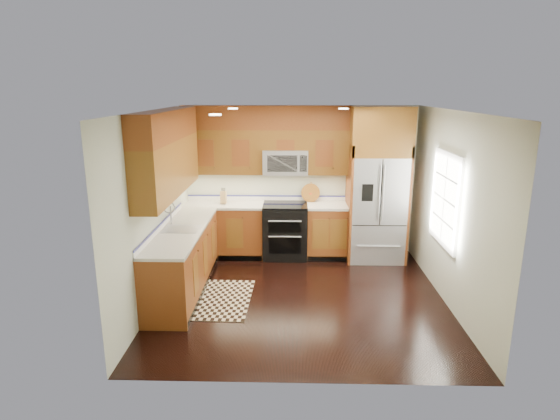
{
  "coord_description": "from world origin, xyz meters",
  "views": [
    {
      "loc": [
        -0.13,
        -6.12,
        2.88
      ],
      "look_at": [
        -0.31,
        0.6,
        1.12
      ],
      "focal_mm": 30.0,
      "sensor_mm": 36.0,
      "label": 1
    }
  ],
  "objects_px": {
    "range": "(285,231)",
    "rug": "(222,299)",
    "utensil_crock": "(310,195)",
    "knife_block": "(223,197)",
    "refrigerator": "(377,185)"
  },
  "relations": [
    {
      "from": "refrigerator",
      "to": "knife_block",
      "type": "height_order",
      "value": "refrigerator"
    },
    {
      "from": "utensil_crock",
      "to": "refrigerator",
      "type": "bearing_deg",
      "value": -15.53
    },
    {
      "from": "knife_block",
      "to": "range",
      "type": "bearing_deg",
      "value": -3.21
    },
    {
      "from": "range",
      "to": "utensil_crock",
      "type": "relative_size",
      "value": 2.74
    },
    {
      "from": "range",
      "to": "knife_block",
      "type": "relative_size",
      "value": 3.42
    },
    {
      "from": "refrigerator",
      "to": "knife_block",
      "type": "distance_m",
      "value": 2.63
    },
    {
      "from": "range",
      "to": "rug",
      "type": "relative_size",
      "value": 0.72
    },
    {
      "from": "range",
      "to": "refrigerator",
      "type": "distance_m",
      "value": 1.76
    },
    {
      "from": "range",
      "to": "refrigerator",
      "type": "xyz_separation_m",
      "value": [
        1.55,
        -0.04,
        0.83
      ]
    },
    {
      "from": "range",
      "to": "knife_block",
      "type": "distance_m",
      "value": 1.22
    },
    {
      "from": "rug",
      "to": "knife_block",
      "type": "height_order",
      "value": "knife_block"
    },
    {
      "from": "knife_block",
      "to": "utensil_crock",
      "type": "bearing_deg",
      "value": 7.93
    },
    {
      "from": "rug",
      "to": "utensil_crock",
      "type": "relative_size",
      "value": 3.79
    },
    {
      "from": "range",
      "to": "rug",
      "type": "xyz_separation_m",
      "value": [
        -0.85,
        -1.76,
        -0.46
      ]
    },
    {
      "from": "range",
      "to": "utensil_crock",
      "type": "distance_m",
      "value": 0.78
    }
  ]
}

